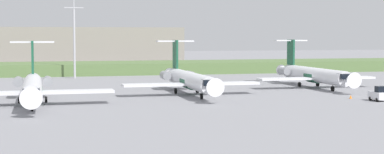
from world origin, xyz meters
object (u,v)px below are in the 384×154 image
Objects in this scene: regional_jet_third at (313,74)px; safety_cone_front_marker at (351,97)px; regional_jet_second at (189,79)px; safety_cone_mid_marker at (372,96)px; baggage_tug at (379,94)px; antenna_mast at (74,34)px; regional_jet_nearest at (32,87)px.

safety_cone_front_marker is at bearing -98.97° from regional_jet_third.
regional_jet_second is 56.36× the size of safety_cone_mid_marker.
safety_cone_mid_marker is (26.53, -12.78, -2.26)m from regional_jet_second.
baggage_tug is 5.82× the size of safety_cone_mid_marker.
antenna_mast is at bearing 110.84° from regional_jet_second.
regional_jet_third is at bearing 91.48° from safety_cone_mid_marker.
safety_cone_front_marker is (22.83, -12.88, -2.26)m from regional_jet_second.
regional_jet_third is 9.69× the size of baggage_tug.
regional_jet_nearest is at bearing -162.70° from regional_jet_third.
regional_jet_nearest is 52.02m from safety_cone_mid_marker.
antenna_mast is 71.14m from safety_cone_mid_marker.
regional_jet_nearest is at bearing 175.48° from safety_cone_mid_marker.
regional_jet_third reaches higher than safety_cone_mid_marker.
regional_jet_nearest is 56.36× the size of safety_cone_mid_marker.
regional_jet_third is 56.36× the size of safety_cone_front_marker.
baggage_tug is at bearing -62.42° from safety_cone_front_marker.
regional_jet_third reaches higher than baggage_tug.
antenna_mast is 7.74× the size of baggage_tug.
regional_jet_nearest is 48.34m from safety_cone_front_marker.
antenna_mast is (-16.39, 43.06, 7.71)m from regional_jet_second.
regional_jet_second is (25.28, 8.69, 0.00)m from regional_jet_nearest.
safety_cone_mid_marker is (1.46, 4.40, -0.73)m from baggage_tug.
safety_cone_front_marker is at bearing 117.58° from baggage_tug.
antenna_mast reaches higher than safety_cone_mid_marker.
antenna_mast is (-42.40, 35.77, 7.71)m from regional_jet_third.
regional_jet_second is 27.01m from regional_jet_third.
regional_jet_nearest is at bearing 170.42° from baggage_tug.
antenna_mast is 45.01× the size of safety_cone_mid_marker.
regional_jet_nearest is 1.00× the size of regional_jet_third.
regional_jet_third is (51.29, 15.97, 0.00)m from regional_jet_nearest.
regional_jet_nearest is 56.36× the size of safety_cone_front_marker.
safety_cone_mid_marker is at bearing 1.49° from safety_cone_front_marker.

